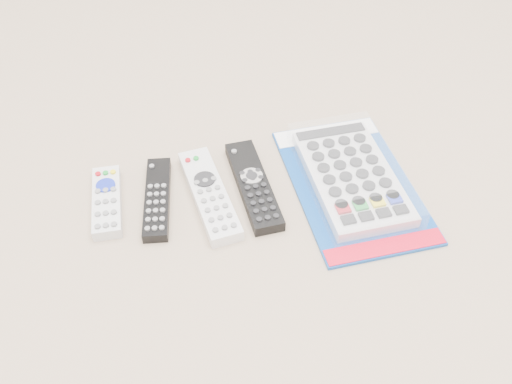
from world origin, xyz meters
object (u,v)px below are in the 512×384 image
object	(u,v)px
remote_slim_black	(157,199)
remote_silver_dvd	(209,194)
remote_large_black	(254,185)
jumbo_remote_packaged	(352,176)
remote_small_grey	(107,201)

from	to	relation	value
remote_slim_black	remote_silver_dvd	world-z (taller)	remote_silver_dvd
remote_silver_dvd	remote_large_black	world-z (taller)	remote_silver_dvd
remote_slim_black	remote_silver_dvd	xyz separation A→B (m)	(0.08, -0.02, 0.00)
remote_large_black	jumbo_remote_packaged	xyz separation A→B (m)	(0.16, -0.03, 0.01)
remote_large_black	remote_slim_black	bearing A→B (deg)	175.39
remote_silver_dvd	remote_large_black	size ratio (longest dim) A/B	1.02
remote_small_grey	remote_slim_black	world-z (taller)	remote_small_grey
remote_small_grey	remote_silver_dvd	size ratio (longest dim) A/B	0.72
remote_large_black	jumbo_remote_packaged	world-z (taller)	jumbo_remote_packaged
remote_small_grey	remote_slim_black	xyz separation A→B (m)	(0.08, -0.01, -0.00)
remote_silver_dvd	jumbo_remote_packaged	bearing A→B (deg)	-10.58
remote_small_grey	remote_silver_dvd	bearing A→B (deg)	-5.44
remote_slim_black	remote_large_black	xyz separation A→B (m)	(0.15, -0.01, 0.00)
jumbo_remote_packaged	remote_large_black	bearing A→B (deg)	171.26
remote_slim_black	jumbo_remote_packaged	world-z (taller)	jumbo_remote_packaged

